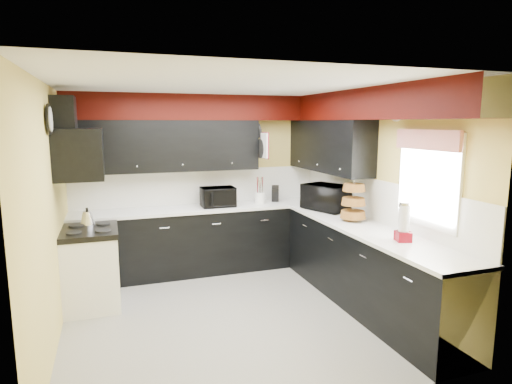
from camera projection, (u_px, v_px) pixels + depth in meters
ground at (234, 313)px, 4.80m from camera, size 3.60×3.60×0.00m
wall_back at (200, 182)px, 6.28m from camera, size 3.60×0.06×2.50m
wall_right at (376, 195)px, 5.18m from camera, size 0.06×3.60×2.50m
wall_left at (50, 216)px, 4.02m from camera, size 0.06×3.60×2.50m
ceiling at (232, 85)px, 4.40m from camera, size 3.60×3.60×0.06m
cab_back at (205, 240)px, 6.13m from camera, size 3.60×0.60×0.90m
cab_right at (366, 269)px, 4.93m from camera, size 0.60×3.00×0.90m
counter_back at (204, 208)px, 6.06m from camera, size 3.62×0.64×0.04m
counter_right at (368, 229)px, 4.86m from camera, size 0.64×3.02×0.04m
splash_back at (200, 186)px, 6.28m from camera, size 3.60×0.02×0.50m
splash_right at (375, 200)px, 5.19m from camera, size 0.02×3.60×0.50m
upper_back at (165, 146)px, 5.87m from camera, size 2.60×0.35×0.70m
upper_right at (328, 146)px, 5.88m from camera, size 0.35×1.80×0.70m
soffit_back at (201, 108)px, 5.94m from camera, size 3.60×0.36×0.35m
soffit_right at (376, 104)px, 4.78m from camera, size 0.36×3.24×0.35m
stove at (92, 270)px, 4.95m from camera, size 0.60×0.75×0.86m
cooktop at (89, 231)px, 4.88m from camera, size 0.62×0.77×0.06m
hood at (79, 154)px, 4.72m from camera, size 0.50×0.78×0.55m
hood_duct at (64, 115)px, 4.61m from camera, size 0.24×0.40×0.40m
window at (429, 180)px, 4.29m from camera, size 0.03×0.86×0.96m
valance at (427, 140)px, 4.21m from camera, size 0.04×0.88×0.20m
pan_top at (258, 131)px, 6.19m from camera, size 0.03×0.22×0.40m
pan_mid at (261, 149)px, 6.11m from camera, size 0.03×0.28×0.46m
pan_low at (255, 150)px, 6.36m from camera, size 0.03×0.24×0.42m
cut_board at (264, 145)px, 6.00m from camera, size 0.03×0.26×0.35m
baskets at (353, 201)px, 5.15m from camera, size 0.27×0.27×0.50m
clock at (49, 119)px, 4.12m from camera, size 0.03×0.30×0.30m
deco_plate at (396, 110)px, 4.69m from camera, size 0.03×0.24×0.24m
toaster_oven at (218, 197)px, 6.06m from camera, size 0.48×0.40×0.27m
microwave at (327, 197)px, 5.81m from camera, size 0.62×0.73×0.34m
utensil_crock at (260, 198)px, 6.31m from camera, size 0.18×0.18×0.16m
knife_block at (275, 194)px, 6.43m from camera, size 0.15×0.18×0.23m
kettle at (87, 218)px, 5.09m from camera, size 0.18×0.18×0.15m
dispenser_a at (404, 223)px, 4.26m from camera, size 0.17×0.17×0.37m
dispenser_b at (403, 225)px, 4.29m from camera, size 0.13×0.13×0.33m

